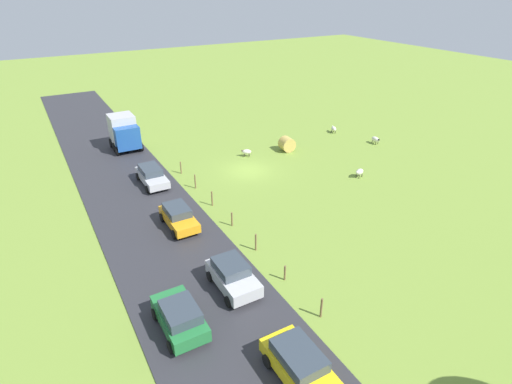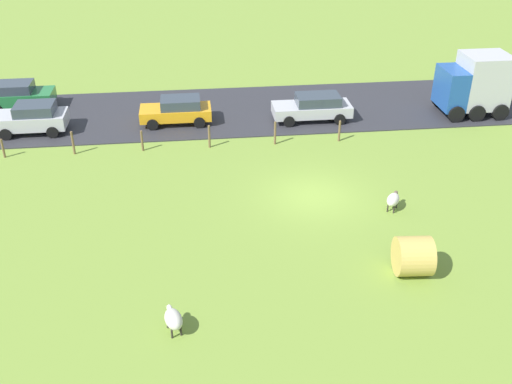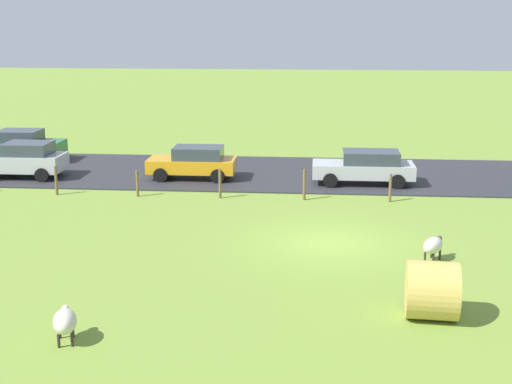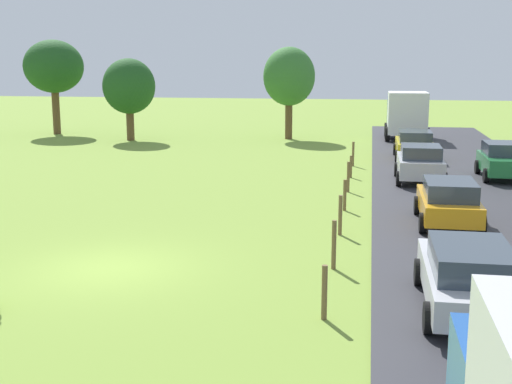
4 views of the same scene
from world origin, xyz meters
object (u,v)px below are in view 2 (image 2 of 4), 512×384
(hay_bale_0, at_px, (413,256))
(car_0, at_px, (313,107))
(sheep_0, at_px, (173,319))
(car_2, at_px, (177,110))
(car_3, at_px, (32,118))
(car_1, at_px, (19,95))
(sheep_1, at_px, (393,200))
(truck_0, at_px, (475,84))

(hay_bale_0, bearing_deg, car_0, 2.92)
(sheep_0, bearing_deg, car_0, -25.38)
(sheep_0, bearing_deg, hay_bale_0, -76.27)
(hay_bale_0, distance_m, car_2, 17.48)
(car_3, bearing_deg, car_0, -90.17)
(hay_bale_0, distance_m, car_1, 26.05)
(hay_bale_0, xyz_separation_m, car_1, (18.62, 18.22, 0.15))
(car_0, xyz_separation_m, car_1, (3.86, 17.47, 0.05))
(hay_bale_0, bearing_deg, car_2, 29.70)
(car_1, bearing_deg, car_0, -102.45)
(sheep_0, distance_m, sheep_1, 11.56)
(car_0, xyz_separation_m, car_2, (0.42, 7.90, -0.00))
(hay_bale_0, xyz_separation_m, car_3, (14.81, 16.65, 0.17))
(truck_0, bearing_deg, car_3, 89.72)
(car_1, distance_m, car_3, 4.12)
(sheep_1, bearing_deg, sheep_0, 124.79)
(hay_bale_0, relative_size, car_0, 0.33)
(car_2, relative_size, car_3, 1.06)
(hay_bale_0, bearing_deg, car_1, 44.38)
(truck_0, xyz_separation_m, car_2, (0.50, 17.50, -1.05))
(sheep_0, distance_m, car_2, 17.33)
(sheep_1, distance_m, hay_bale_0, 4.52)
(car_1, height_order, car_2, car_1)
(hay_bale_0, xyz_separation_m, car_0, (14.76, 0.75, 0.10))
(sheep_1, xyz_separation_m, hay_bale_0, (-4.45, 0.72, 0.24))
(sheep_0, relative_size, sheep_1, 1.05)
(truck_0, bearing_deg, sheep_1, 141.54)
(car_1, xyz_separation_m, car_3, (-3.81, -1.57, 0.02))
(sheep_1, relative_size, truck_0, 0.27)
(car_0, height_order, car_2, same)
(hay_bale_0, distance_m, car_3, 22.28)
(truck_0, height_order, car_1, truck_0)
(hay_bale_0, bearing_deg, car_3, 48.36)
(sheep_1, bearing_deg, truck_0, -38.46)
(sheep_0, height_order, car_2, car_2)
(sheep_1, relative_size, car_3, 0.27)
(sheep_1, height_order, truck_0, truck_0)
(car_3, bearing_deg, car_2, -87.32)
(sheep_0, bearing_deg, sheep_1, -55.21)
(car_2, bearing_deg, car_1, 70.23)
(sheep_0, relative_size, car_1, 0.28)
(car_3, bearing_deg, hay_bale_0, -131.64)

